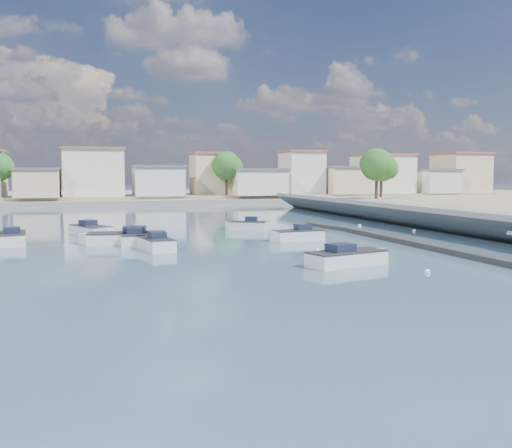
{
  "coord_description": "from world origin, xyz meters",
  "views": [
    {
      "loc": [
        -15.71,
        -26.36,
        5.19
      ],
      "look_at": [
        -3.58,
        15.21,
        1.4
      ],
      "focal_mm": 40.0,
      "sensor_mm": 36.0,
      "label": 1
    }
  ],
  "objects_px": {
    "motorboat_a": "(154,244)",
    "motorboat_h": "(350,258)",
    "motorboat_d": "(296,236)",
    "motorboat_e": "(13,238)",
    "motorboat_g": "(92,231)",
    "motorboat_c": "(123,238)",
    "motorboat_b": "(135,239)",
    "motorboat_f": "(246,226)"
  },
  "relations": [
    {
      "from": "motorboat_a",
      "to": "motorboat_d",
      "type": "xyz_separation_m",
      "value": [
        11.19,
        2.04,
        -0.0
      ]
    },
    {
      "from": "motorboat_a",
      "to": "motorboat_b",
      "type": "height_order",
      "value": "same"
    },
    {
      "from": "motorboat_a",
      "to": "motorboat_h",
      "type": "xyz_separation_m",
      "value": [
        10.02,
        -10.12,
        -0.0
      ]
    },
    {
      "from": "motorboat_d",
      "to": "motorboat_e",
      "type": "relative_size",
      "value": 0.85
    },
    {
      "from": "motorboat_c",
      "to": "motorboat_h",
      "type": "distance_m",
      "value": 18.53
    },
    {
      "from": "motorboat_c",
      "to": "motorboat_g",
      "type": "xyz_separation_m",
      "value": [
        -2.19,
        6.46,
        0.0
      ]
    },
    {
      "from": "motorboat_b",
      "to": "motorboat_a",
      "type": "bearing_deg",
      "value": -73.46
    },
    {
      "from": "motorboat_d",
      "to": "motorboat_f",
      "type": "xyz_separation_m",
      "value": [
        -1.56,
        9.2,
        0.0
      ]
    },
    {
      "from": "motorboat_a",
      "to": "motorboat_f",
      "type": "distance_m",
      "value": 14.8
    },
    {
      "from": "motorboat_d",
      "to": "motorboat_g",
      "type": "relative_size",
      "value": 0.87
    },
    {
      "from": "motorboat_a",
      "to": "motorboat_b",
      "type": "bearing_deg",
      "value": 106.54
    },
    {
      "from": "motorboat_b",
      "to": "motorboat_e",
      "type": "distance_m",
      "value": 9.28
    },
    {
      "from": "motorboat_a",
      "to": "motorboat_d",
      "type": "height_order",
      "value": "same"
    },
    {
      "from": "motorboat_d",
      "to": "motorboat_e",
      "type": "xyz_separation_m",
      "value": [
        -21.06,
        4.35,
        0.0
      ]
    },
    {
      "from": "motorboat_a",
      "to": "motorboat_h",
      "type": "distance_m",
      "value": 14.24
    },
    {
      "from": "motorboat_a",
      "to": "motorboat_g",
      "type": "height_order",
      "value": "same"
    },
    {
      "from": "motorboat_a",
      "to": "motorboat_f",
      "type": "bearing_deg",
      "value": 49.41
    },
    {
      "from": "motorboat_h",
      "to": "motorboat_d",
      "type": "bearing_deg",
      "value": 84.52
    },
    {
      "from": "motorboat_a",
      "to": "motorboat_d",
      "type": "relative_size",
      "value": 1.08
    },
    {
      "from": "motorboat_c",
      "to": "motorboat_f",
      "type": "height_order",
      "value": "same"
    },
    {
      "from": "motorboat_d",
      "to": "motorboat_e",
      "type": "distance_m",
      "value": 21.51
    },
    {
      "from": "motorboat_d",
      "to": "motorboat_h",
      "type": "bearing_deg",
      "value": -95.48
    },
    {
      "from": "motorboat_b",
      "to": "motorboat_h",
      "type": "bearing_deg",
      "value": -50.97
    },
    {
      "from": "motorboat_a",
      "to": "motorboat_g",
      "type": "relative_size",
      "value": 0.94
    },
    {
      "from": "motorboat_b",
      "to": "motorboat_d",
      "type": "height_order",
      "value": "same"
    },
    {
      "from": "motorboat_b",
      "to": "motorboat_e",
      "type": "xyz_separation_m",
      "value": [
        -8.83,
        2.85,
        0.0
      ]
    },
    {
      "from": "motorboat_h",
      "to": "motorboat_e",
      "type": "bearing_deg",
      "value": 140.31
    },
    {
      "from": "motorboat_a",
      "to": "motorboat_h",
      "type": "height_order",
      "value": "same"
    },
    {
      "from": "motorboat_d",
      "to": "motorboat_g",
      "type": "xyz_separation_m",
      "value": [
        -15.3,
        8.46,
        0.0
      ]
    },
    {
      "from": "motorboat_b",
      "to": "motorboat_e",
      "type": "bearing_deg",
      "value": 162.08
    },
    {
      "from": "motorboat_e",
      "to": "motorboat_h",
      "type": "height_order",
      "value": "same"
    },
    {
      "from": "motorboat_a",
      "to": "motorboat_f",
      "type": "xyz_separation_m",
      "value": [
        9.63,
        11.24,
        -0.0
      ]
    },
    {
      "from": "motorboat_b",
      "to": "motorboat_f",
      "type": "distance_m",
      "value": 13.17
    },
    {
      "from": "motorboat_c",
      "to": "motorboat_g",
      "type": "distance_m",
      "value": 6.82
    },
    {
      "from": "motorboat_c",
      "to": "motorboat_e",
      "type": "relative_size",
      "value": 1.23
    },
    {
      "from": "motorboat_g",
      "to": "motorboat_h",
      "type": "relative_size",
      "value": 0.95
    },
    {
      "from": "motorboat_a",
      "to": "motorboat_e",
      "type": "distance_m",
      "value": 11.76
    },
    {
      "from": "motorboat_b",
      "to": "motorboat_g",
      "type": "distance_m",
      "value": 7.61
    },
    {
      "from": "motorboat_b",
      "to": "motorboat_h",
      "type": "xyz_separation_m",
      "value": [
        11.07,
        -13.66,
        0.0
      ]
    },
    {
      "from": "motorboat_c",
      "to": "motorboat_d",
      "type": "xyz_separation_m",
      "value": [
        13.11,
        -2.01,
        -0.0
      ]
    },
    {
      "from": "motorboat_a",
      "to": "motorboat_d",
      "type": "distance_m",
      "value": 11.37
    },
    {
      "from": "motorboat_e",
      "to": "motorboat_g",
      "type": "relative_size",
      "value": 1.03
    }
  ]
}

